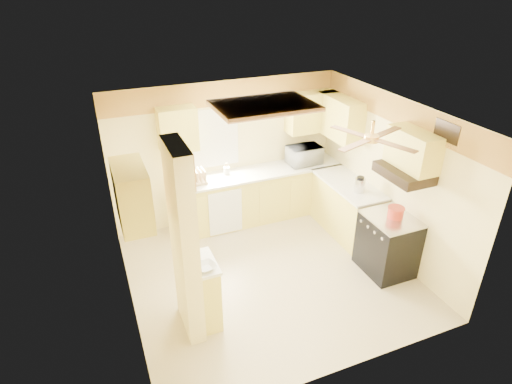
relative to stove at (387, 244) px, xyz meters
name	(u,v)px	position (x,y,z in m)	size (l,w,h in m)	color
floor	(270,274)	(-1.67, 0.55, -0.46)	(4.00, 4.00, 0.00)	tan
ceiling	(273,114)	(-1.67, 0.55, 2.04)	(4.00, 4.00, 0.00)	white
wall_back	(226,153)	(-1.67, 2.45, 0.79)	(4.00, 4.00, 0.00)	#F4E195
wall_front	(347,287)	(-1.67, -1.35, 0.79)	(4.00, 4.00, 0.00)	#F4E195
wall_left	(121,232)	(-3.67, 0.55, 0.79)	(3.80, 3.80, 0.00)	#F4E195
wall_right	(390,178)	(0.33, 0.55, 0.79)	(3.80, 3.80, 0.00)	#F4E195
wallpaper_border	(225,93)	(-1.67, 2.43, 1.84)	(4.00, 0.02, 0.40)	#FFC34B
partition_column	(184,245)	(-3.02, 0.00, 0.79)	(0.20, 0.70, 2.50)	#F4E195
partition_ledge	(206,293)	(-2.80, 0.00, -0.01)	(0.25, 0.55, 0.90)	#DECE56
ledge_top	(204,263)	(-2.80, 0.00, 0.46)	(0.28, 0.58, 0.04)	white
lower_cabinets_back	(259,195)	(-1.17, 2.15, -0.01)	(3.00, 0.60, 0.90)	#DECE56
lower_cabinets_right	(346,208)	(0.03, 1.15, -0.01)	(0.60, 1.40, 0.90)	#DECE56
countertop_back	(260,172)	(-1.17, 2.14, 0.46)	(3.04, 0.64, 0.04)	white
countertop_right	(349,184)	(0.02, 1.15, 0.46)	(0.64, 1.44, 0.04)	white
dishwasher_panel	(226,213)	(-1.92, 1.84, -0.03)	(0.58, 0.02, 0.80)	white
window	(212,139)	(-1.92, 2.44, 1.09)	(0.92, 0.02, 1.02)	white
upper_cab_back_left	(178,129)	(-2.52, 2.27, 1.39)	(0.60, 0.35, 0.70)	#DECE56
upper_cab_back_right	(312,112)	(-0.12, 2.27, 1.39)	(0.90, 0.35, 0.70)	#DECE56
upper_cab_right	(340,118)	(0.16, 1.80, 1.39)	(0.35, 1.00, 0.70)	#DECE56
upper_cab_left_wall	(132,195)	(-3.49, 0.30, 1.39)	(0.35, 0.75, 0.70)	#DECE56
upper_cab_over_stove	(413,150)	(0.16, 0.00, 1.49)	(0.35, 0.76, 0.52)	#DECE56
stove	(387,244)	(0.00, 0.00, 0.00)	(0.68, 0.77, 0.92)	black
range_hood	(404,173)	(0.07, 0.00, 1.16)	(0.50, 0.76, 0.14)	black
poster_menu	(190,198)	(-2.91, 0.00, 1.39)	(0.02, 0.42, 0.57)	black
poster_nashville	(194,246)	(-2.91, 0.00, 0.74)	(0.02, 0.42, 0.57)	black
ceiling_light_panel	(264,106)	(-1.57, 1.05, 2.00)	(1.35, 0.95, 0.06)	brown
ceiling_fan	(371,138)	(-0.67, -0.15, 1.83)	(1.15, 1.15, 0.26)	gold
vent_grate	(447,132)	(0.31, -0.35, 1.84)	(0.02, 0.40, 0.25)	black
microwave	(304,155)	(-0.29, 2.15, 0.64)	(0.59, 0.40, 0.33)	white
bowl	(206,267)	(-2.81, -0.14, 0.51)	(0.23, 0.23, 0.06)	white
dutch_oven	(396,212)	(0.05, 0.00, 0.54)	(0.24, 0.24, 0.16)	#B32E1D
kettle	(360,185)	(0.00, 0.83, 0.60)	(0.17, 0.17, 0.26)	silver
dish_rack	(194,179)	(-2.36, 2.12, 0.56)	(0.42, 0.33, 0.23)	tan
utensil_crock	(227,171)	(-1.74, 2.24, 0.55)	(0.10, 0.10, 0.21)	white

